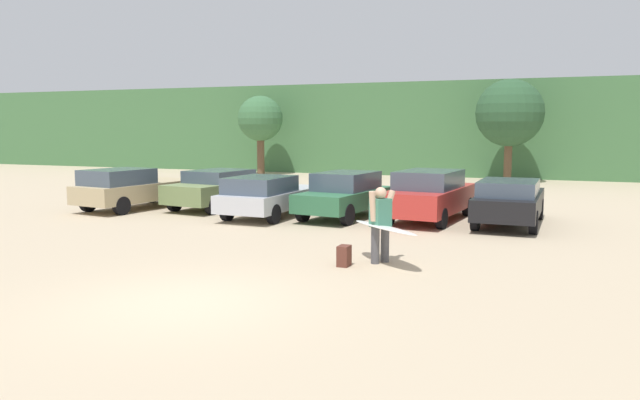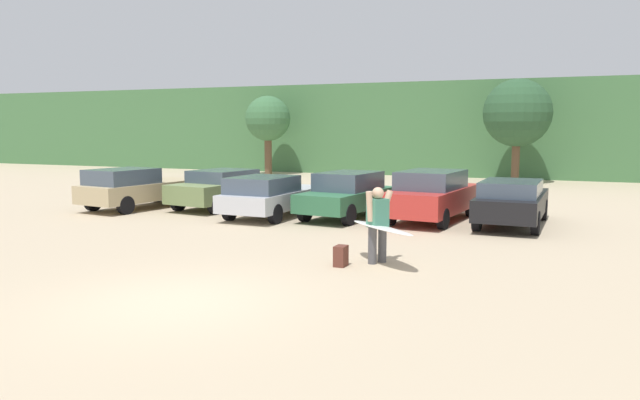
{
  "view_description": "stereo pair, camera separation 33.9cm",
  "coord_description": "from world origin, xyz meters",
  "px_view_note": "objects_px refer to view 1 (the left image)",
  "views": [
    {
      "loc": [
        5.9,
        -8.56,
        2.98
      ],
      "look_at": [
        -0.07,
        6.64,
        1.04
      ],
      "focal_mm": 34.09,
      "sensor_mm": 36.0,
      "label": 1
    },
    {
      "loc": [
        6.21,
        -8.43,
        2.98
      ],
      "look_at": [
        -0.07,
        6.64,
        1.04
      ],
      "focal_mm": 34.09,
      "sensor_mm": 36.0,
      "label": 2
    }
  ],
  "objects_px": {
    "parked_car_black": "(509,200)",
    "person_adult": "(380,220)",
    "parked_car_tan": "(132,188)",
    "parked_car_red": "(430,195)",
    "parked_car_olive_green": "(218,188)",
    "surfboard_white": "(385,228)",
    "parked_car_forest_green": "(345,194)",
    "parked_car_silver": "(269,195)",
    "backpack_dropped": "(344,256)"
  },
  "relations": [
    {
      "from": "parked_car_silver",
      "to": "parked_car_black",
      "type": "xyz_separation_m",
      "value": [
        7.65,
        1.11,
        0.03
      ]
    },
    {
      "from": "parked_car_forest_green",
      "to": "backpack_dropped",
      "type": "height_order",
      "value": "parked_car_forest_green"
    },
    {
      "from": "parked_car_forest_green",
      "to": "parked_car_olive_green",
      "type": "bearing_deg",
      "value": 92.34
    },
    {
      "from": "parked_car_tan",
      "to": "parked_car_silver",
      "type": "height_order",
      "value": "parked_car_tan"
    },
    {
      "from": "parked_car_red",
      "to": "parked_car_black",
      "type": "distance_m",
      "value": 2.48
    },
    {
      "from": "parked_car_olive_green",
      "to": "parked_car_forest_green",
      "type": "relative_size",
      "value": 0.98
    },
    {
      "from": "parked_car_forest_green",
      "to": "person_adult",
      "type": "height_order",
      "value": "person_adult"
    },
    {
      "from": "surfboard_white",
      "to": "backpack_dropped",
      "type": "distance_m",
      "value": 1.09
    },
    {
      "from": "parked_car_forest_green",
      "to": "backpack_dropped",
      "type": "relative_size",
      "value": 9.79
    },
    {
      "from": "parked_car_tan",
      "to": "parked_car_forest_green",
      "type": "distance_m",
      "value": 8.07
    },
    {
      "from": "parked_car_olive_green",
      "to": "parked_car_black",
      "type": "relative_size",
      "value": 0.93
    },
    {
      "from": "parked_car_silver",
      "to": "surfboard_white",
      "type": "distance_m",
      "value": 7.81
    },
    {
      "from": "parked_car_silver",
      "to": "parked_car_red",
      "type": "height_order",
      "value": "parked_car_red"
    },
    {
      "from": "parked_car_tan",
      "to": "parked_car_black",
      "type": "xyz_separation_m",
      "value": [
        13.25,
        1.15,
        -0.02
      ]
    },
    {
      "from": "parked_car_black",
      "to": "person_adult",
      "type": "xyz_separation_m",
      "value": [
        -2.26,
        -6.51,
        0.19
      ]
    },
    {
      "from": "parked_car_olive_green",
      "to": "parked_car_black",
      "type": "xyz_separation_m",
      "value": [
        10.37,
        -0.11,
        0.0
      ]
    },
    {
      "from": "parked_car_olive_green",
      "to": "parked_car_forest_green",
      "type": "xyz_separation_m",
      "value": [
        5.15,
        -0.47,
        0.03
      ]
    },
    {
      "from": "parked_car_red",
      "to": "backpack_dropped",
      "type": "relative_size",
      "value": 10.74
    },
    {
      "from": "parked_car_silver",
      "to": "parked_car_forest_green",
      "type": "height_order",
      "value": "parked_car_forest_green"
    },
    {
      "from": "parked_car_tan",
      "to": "parked_car_red",
      "type": "xyz_separation_m",
      "value": [
        10.77,
        1.25,
        0.06
      ]
    },
    {
      "from": "parked_car_olive_green",
      "to": "surfboard_white",
      "type": "bearing_deg",
      "value": -121.07
    },
    {
      "from": "parked_car_forest_green",
      "to": "parked_car_red",
      "type": "height_order",
      "value": "parked_car_red"
    },
    {
      "from": "person_adult",
      "to": "parked_car_tan",
      "type": "bearing_deg",
      "value": 5.55
    },
    {
      "from": "parked_car_forest_green",
      "to": "parked_car_black",
      "type": "relative_size",
      "value": 0.95
    },
    {
      "from": "parked_car_silver",
      "to": "person_adult",
      "type": "distance_m",
      "value": 7.63
    },
    {
      "from": "parked_car_black",
      "to": "backpack_dropped",
      "type": "relative_size",
      "value": 10.35
    },
    {
      "from": "parked_car_olive_green",
      "to": "parked_car_silver",
      "type": "xyz_separation_m",
      "value": [
        2.72,
        -1.22,
        -0.03
      ]
    },
    {
      "from": "surfboard_white",
      "to": "backpack_dropped",
      "type": "bearing_deg",
      "value": 74.26
    },
    {
      "from": "parked_car_red",
      "to": "surfboard_white",
      "type": "relative_size",
      "value": 2.29
    },
    {
      "from": "parked_car_forest_green",
      "to": "parked_car_red",
      "type": "bearing_deg",
      "value": -73.0
    },
    {
      "from": "backpack_dropped",
      "to": "person_adult",
      "type": "bearing_deg",
      "value": 44.09
    },
    {
      "from": "surfboard_white",
      "to": "person_adult",
      "type": "bearing_deg",
      "value": 0.05
    },
    {
      "from": "parked_car_red",
      "to": "surfboard_white",
      "type": "distance_m",
      "value": 6.75
    },
    {
      "from": "parked_car_tan",
      "to": "parked_car_forest_green",
      "type": "bearing_deg",
      "value": -75.94
    },
    {
      "from": "parked_car_silver",
      "to": "parked_car_black",
      "type": "height_order",
      "value": "parked_car_black"
    },
    {
      "from": "parked_car_forest_green",
      "to": "surfboard_white",
      "type": "relative_size",
      "value": 2.09
    },
    {
      "from": "parked_car_tan",
      "to": "person_adult",
      "type": "bearing_deg",
      "value": -107.62
    },
    {
      "from": "parked_car_red",
      "to": "surfboard_white",
      "type": "xyz_separation_m",
      "value": [
        0.34,
        -6.74,
        -0.03
      ]
    },
    {
      "from": "parked_car_black",
      "to": "person_adult",
      "type": "height_order",
      "value": "person_adult"
    },
    {
      "from": "parked_car_silver",
      "to": "parked_car_red",
      "type": "relative_size",
      "value": 0.98
    },
    {
      "from": "parked_car_olive_green",
      "to": "parked_car_tan",
      "type": "bearing_deg",
      "value": 121.88
    },
    {
      "from": "parked_car_tan",
      "to": "person_adult",
      "type": "distance_m",
      "value": 12.22
    },
    {
      "from": "parked_car_forest_green",
      "to": "parked_car_black",
      "type": "height_order",
      "value": "parked_car_forest_green"
    },
    {
      "from": "parked_car_tan",
      "to": "parked_car_olive_green",
      "type": "xyz_separation_m",
      "value": [
        2.88,
        1.26,
        -0.02
      ]
    },
    {
      "from": "parked_car_olive_green",
      "to": "parked_car_forest_green",
      "type": "height_order",
      "value": "parked_car_forest_green"
    },
    {
      "from": "parked_car_black",
      "to": "parked_car_tan",
      "type": "bearing_deg",
      "value": 96.33
    },
    {
      "from": "parked_car_silver",
      "to": "parked_car_tan",
      "type": "bearing_deg",
      "value": 92.26
    },
    {
      "from": "parked_car_olive_green",
      "to": "surfboard_white",
      "type": "xyz_separation_m",
      "value": [
        8.24,
        -6.74,
        0.05
      ]
    },
    {
      "from": "parked_car_tan",
      "to": "parked_car_red",
      "type": "height_order",
      "value": "parked_car_red"
    },
    {
      "from": "parked_car_silver",
      "to": "person_adult",
      "type": "height_order",
      "value": "person_adult"
    }
  ]
}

